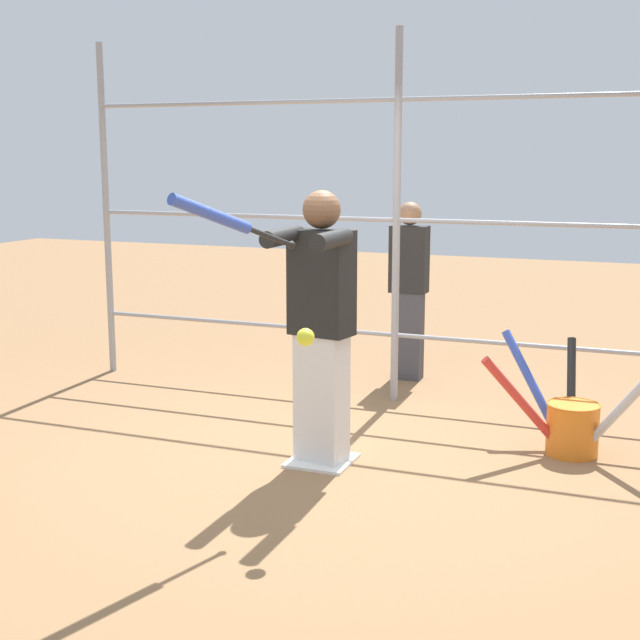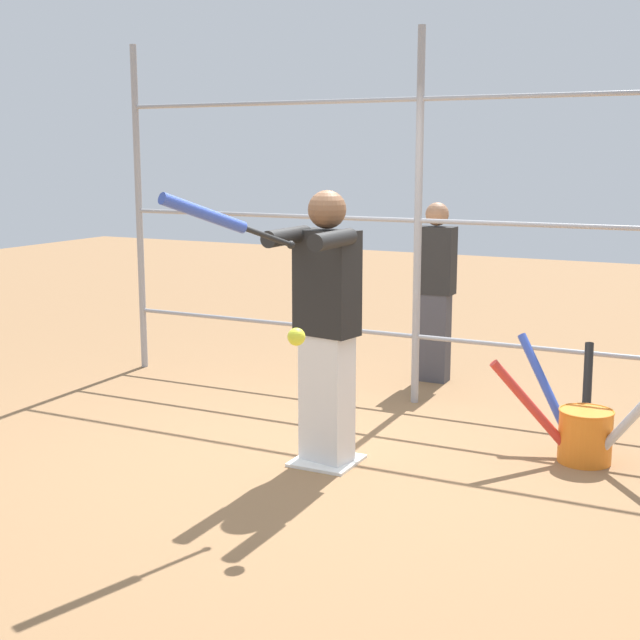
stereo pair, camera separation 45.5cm
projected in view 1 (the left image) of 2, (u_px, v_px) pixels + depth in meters
The scene contains 8 objects.
ground_plane at pixel (322, 462), 5.80m from camera, with size 24.00×24.00×0.00m, color olive.
home_plate at pixel (322, 460), 5.80m from camera, with size 0.40×0.40×0.02m.
fence_backstop at pixel (397, 220), 6.99m from camera, with size 5.48×0.06×2.93m.
batter at pixel (321, 319), 5.61m from camera, with size 0.45×0.65×1.76m.
baseball_bat_swinging at pixel (222, 218), 4.67m from camera, with size 0.35×0.86×0.35m.
softball_in_flight at pixel (305, 337), 4.69m from camera, with size 0.10×0.10×0.10m.
bat_bucket at pixel (570, 422), 5.92m from camera, with size 1.12×0.77×0.76m.
bystander_behind_fence at pixel (409, 288), 7.80m from camera, with size 0.32×0.20×1.57m.
Camera 1 is at (-2.03, 5.14, 1.98)m, focal length 50.00 mm.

